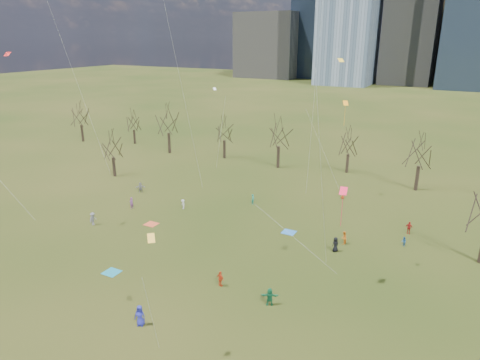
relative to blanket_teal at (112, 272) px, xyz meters
The scene contains 20 objects.
ground 7.72m from the blanket_teal, 16.37° to the left, with size 500.00×500.00×0.00m, color black.
downtown_skyline 216.42m from the blanket_teal, 88.66° to the left, with size 212.50×78.00×118.00m.
bare_tree_row 40.54m from the blanket_teal, 79.47° to the left, with size 113.04×29.80×9.50m.
blanket_teal is the anchor object (origin of this frame).
blanket_navy 21.48m from the blanket_teal, 54.31° to the left, with size 1.60×1.50×0.03m, color blue.
blanket_crimson 12.01m from the blanket_teal, 109.75° to the left, with size 1.60×1.50×0.03m, color #D14C29.
person_0 9.80m from the blanket_teal, 32.00° to the right, with size 0.92×0.60×1.88m, color #23279B.
person_4 11.62m from the blanket_teal, 15.52° to the left, with size 0.94×0.39×1.60m, color red.
person_5 16.86m from the blanket_teal, ahead, with size 1.58×0.50×1.71m, color #17683E.
person_6 24.37m from the blanket_teal, 38.84° to the left, with size 0.84×0.55×1.73m, color black.
person_7 17.42m from the blanket_teal, 124.91° to the left, with size 0.60×0.39×1.65m, color #8D468D.
person_8 32.65m from the blanket_teal, 38.36° to the left, with size 0.56×0.44×1.16m, color #225A96.
person_9 17.87m from the blanket_teal, 101.16° to the left, with size 0.91×0.53×1.42m, color silver.
person_10 35.13m from the blanket_teal, 43.16° to the left, with size 0.92×0.39×1.58m, color maroon.
person_11 23.97m from the blanket_teal, 123.49° to the left, with size 1.47×0.47×1.58m, color slate.
person_12 35.56m from the blanket_teal, 64.57° to the left, with size 0.71×0.46×1.46m, color #CD4B16.
person_13 24.19m from the blanket_teal, 79.53° to the left, with size 0.55×0.36×1.50m, color #1B7968.
person_14 26.09m from the blanket_teal, 42.18° to the left, with size 0.77×0.60×1.58m, color orange.
person_15 13.03m from the blanket_teal, 143.91° to the left, with size 1.10×0.63×1.70m, color slate.
kites_airborne 25.88m from the blanket_teal, 59.14° to the left, with size 60.83×45.12×33.44m.
Camera 1 is at (22.42, -29.99, 23.04)m, focal length 32.00 mm.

